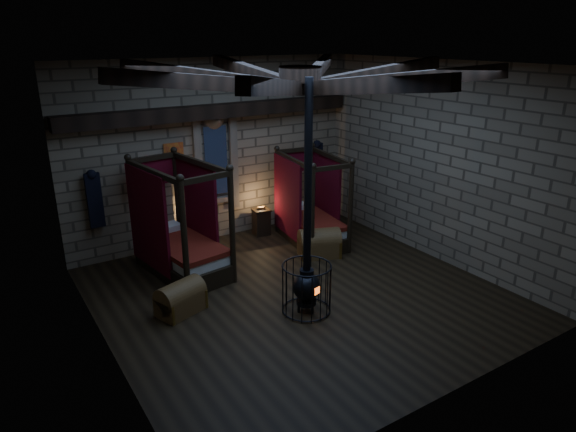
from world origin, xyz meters
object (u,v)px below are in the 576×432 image
bed_left (181,246)px  stove (307,282)px  bed_right (310,220)px  trunk_left (181,299)px  trunk_right (319,244)px

bed_left → stove: 3.03m
bed_left → stove: stove is taller
bed_right → stove: bearing=-117.9°
trunk_left → trunk_right: size_ratio=0.91×
bed_left → trunk_left: size_ratio=2.48×
bed_left → trunk_left: bearing=-120.5°
bed_right → stove: 3.34m
bed_left → stove: (1.23, -2.77, 0.01)m
trunk_right → bed_left: bearing=-176.5°
trunk_left → trunk_right: (3.50, 0.67, 0.02)m
bed_left → trunk_right: size_ratio=2.26×
bed_right → trunk_right: 0.96m
bed_left → stove: size_ratio=0.57×
bed_right → trunk_left: size_ratio=2.24×
stove → trunk_right: bearing=33.2°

